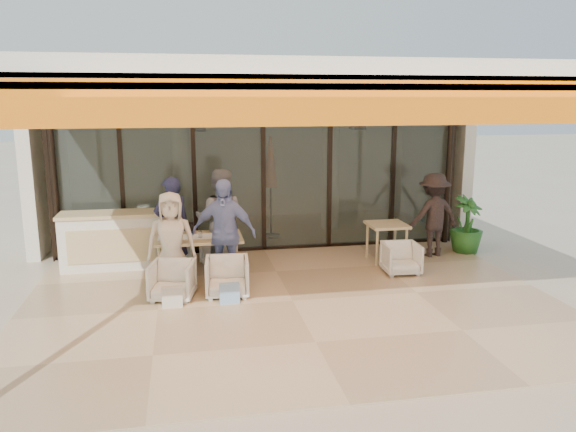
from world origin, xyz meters
The scene contains 21 objects.
ground centered at (0.00, 0.00, 0.00)m, with size 70.00×70.00×0.00m, color #C6B293.
terrace_floor centered at (0.00, 0.00, 0.01)m, with size 8.00×6.00×0.01m, color tan.
terrace_structure centered at (0.00, -0.26, 3.25)m, with size 8.00×6.00×3.40m.
glass_storefront centered at (0.00, 3.00, 1.60)m, with size 8.08×0.10×3.20m.
interior_block centered at (0.01, 5.31, 2.23)m, with size 9.05×3.62×3.52m.
host_counter centered at (-2.84, 2.30, 0.53)m, with size 1.85×0.65×1.04m.
dining_table centered at (-1.37, 1.42, 0.69)m, with size 1.50×0.90×0.93m.
chair_far_left centered at (-1.79, 2.37, 0.30)m, with size 0.57×0.54×0.59m, color white.
chair_far_right centered at (-0.95, 2.37, 0.31)m, with size 0.60×0.56×0.62m, color white.
chair_near_left centered at (-1.79, 0.47, 0.33)m, with size 0.64×0.60×0.66m, color white.
chair_near_right centered at (-0.95, 0.47, 0.34)m, with size 0.66×0.62×0.68m, color white.
diner_navy centered at (-1.79, 1.87, 0.86)m, with size 0.63×0.41×1.72m, color #191C38.
diner_grey centered at (-0.95, 1.87, 0.92)m, with size 0.89×0.69×1.83m, color slate.
diner_cream centered at (-1.79, 0.97, 0.80)m, with size 0.78×0.51×1.60m, color beige.
diner_periwinkle centered at (-0.95, 0.97, 0.89)m, with size 1.05×0.44×1.79m, color #788DC8.
tote_bag_cream centered at (-1.79, 0.07, 0.17)m, with size 0.30×0.10×0.34m, color silver.
tote_bag_blue centered at (-0.95, 0.07, 0.17)m, with size 0.30×0.10×0.34m, color #99BFD8.
side_table centered at (2.15, 1.78, 0.64)m, with size 0.70×0.70×0.74m.
side_chair centered at (2.15, 1.03, 0.31)m, with size 0.60×0.56×0.62m, color white.
standing_woman centered at (3.16, 1.97, 0.82)m, with size 1.06×0.61×1.64m, color black.
potted_palm centered at (3.94, 2.09, 0.57)m, with size 0.64×0.64×1.15m, color #1E5919.
Camera 1 is at (-1.56, -7.91, 3.04)m, focal length 35.00 mm.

